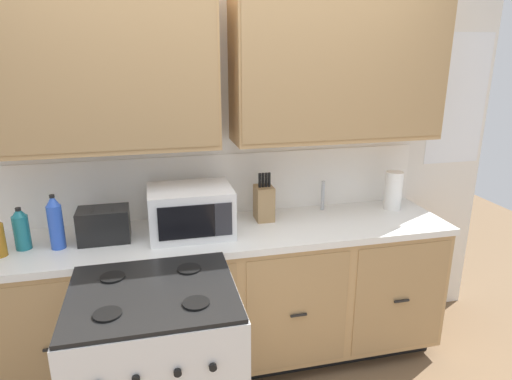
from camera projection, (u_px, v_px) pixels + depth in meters
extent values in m
cube|color=white|center=(221.00, 169.00, 2.92)|extent=(3.87, 0.05, 2.46)
cube|color=white|center=(223.00, 184.00, 2.92)|extent=(2.67, 0.01, 0.40)
cube|color=tan|center=(95.00, 62.00, 2.38)|extent=(1.29, 0.34, 0.95)
cube|color=#A58052|center=(92.00, 63.00, 2.22)|extent=(1.26, 0.01, 0.89)
cube|color=tan|center=(338.00, 61.00, 2.69)|extent=(1.29, 0.34, 0.95)
cube|color=#A58052|center=(351.00, 61.00, 2.53)|extent=(1.26, 0.01, 0.89)
cube|color=white|center=(458.00, 100.00, 3.15)|extent=(0.44, 0.01, 0.90)
cube|color=black|center=(233.00, 351.00, 3.00)|extent=(2.62, 0.48, 0.10)
cube|color=tan|center=(232.00, 294.00, 2.84)|extent=(2.67, 0.60, 0.79)
cube|color=#A88354|center=(53.00, 347.00, 2.33)|extent=(0.61, 0.01, 0.73)
cube|color=black|center=(53.00, 349.00, 2.32)|extent=(0.10, 0.01, 0.01)
cube|color=#A88354|center=(183.00, 329.00, 2.48)|extent=(0.61, 0.01, 0.73)
cube|color=black|center=(183.00, 331.00, 2.47)|extent=(0.10, 0.01, 0.01)
cube|color=#A88354|center=(298.00, 313.00, 2.63)|extent=(0.61, 0.01, 0.73)
cube|color=black|center=(299.00, 315.00, 2.62)|extent=(0.10, 0.01, 0.01)
cube|color=#A88354|center=(401.00, 299.00, 2.78)|extent=(0.61, 0.01, 0.73)
cube|color=black|center=(402.00, 301.00, 2.77)|extent=(0.10, 0.01, 0.01)
cube|color=white|center=(231.00, 233.00, 2.71)|extent=(2.70, 0.63, 0.04)
cube|color=#A8AAAF|center=(332.00, 221.00, 2.89)|extent=(0.56, 0.38, 0.02)
cube|color=white|center=(159.00, 379.00, 2.16)|extent=(0.76, 0.66, 0.92)
cube|color=black|center=(152.00, 292.00, 2.02)|extent=(0.74, 0.65, 0.02)
cylinder|color=black|center=(107.00, 314.00, 1.82)|extent=(0.12, 0.12, 0.01)
cylinder|color=black|center=(196.00, 303.00, 1.90)|extent=(0.12, 0.12, 0.01)
cylinder|color=black|center=(113.00, 277.00, 2.12)|extent=(0.12, 0.12, 0.01)
cylinder|color=black|center=(189.00, 269.00, 2.20)|extent=(0.12, 0.12, 0.01)
cylinder|color=black|center=(136.00, 379.00, 1.73)|extent=(0.03, 0.02, 0.03)
cylinder|color=black|center=(178.00, 373.00, 1.77)|extent=(0.03, 0.02, 0.03)
cylinder|color=black|center=(213.00, 367.00, 1.80)|extent=(0.03, 0.02, 0.03)
cube|color=white|center=(191.00, 211.00, 2.62)|extent=(0.48, 0.36, 0.28)
cube|color=black|center=(187.00, 222.00, 2.44)|extent=(0.31, 0.01, 0.19)
cube|color=#28282D|center=(223.00, 219.00, 2.49)|extent=(0.10, 0.01, 0.19)
cube|color=black|center=(104.00, 225.00, 2.53)|extent=(0.28, 0.18, 0.19)
cube|color=black|center=(93.00, 210.00, 2.49)|extent=(0.02, 0.13, 0.01)
cube|color=black|center=(112.00, 209.00, 2.51)|extent=(0.02, 0.13, 0.01)
cube|color=#9C794E|center=(264.00, 203.00, 2.84)|extent=(0.11, 0.14, 0.22)
cylinder|color=black|center=(260.00, 180.00, 2.78)|extent=(0.02, 0.02, 0.09)
cylinder|color=black|center=(263.00, 180.00, 2.78)|extent=(0.02, 0.02, 0.09)
cylinder|color=black|center=(266.00, 180.00, 2.79)|extent=(0.02, 0.02, 0.09)
cylinder|color=black|center=(269.00, 180.00, 2.79)|extent=(0.02, 0.02, 0.09)
cylinder|color=#B2B5BA|center=(323.00, 196.00, 3.02)|extent=(0.02, 0.02, 0.20)
cylinder|color=white|center=(393.00, 190.00, 3.03)|extent=(0.12, 0.12, 0.26)
cylinder|color=#1E707A|center=(22.00, 233.00, 2.42)|extent=(0.08, 0.08, 0.19)
cone|color=#1E707A|center=(18.00, 212.00, 2.39)|extent=(0.07, 0.07, 0.05)
cylinder|color=black|center=(18.00, 209.00, 2.38)|extent=(0.03, 0.03, 0.02)
cylinder|color=blue|center=(56.00, 227.00, 2.42)|extent=(0.08, 0.08, 0.24)
cone|color=blue|center=(52.00, 200.00, 2.38)|extent=(0.07, 0.07, 0.06)
cylinder|color=black|center=(52.00, 196.00, 2.37)|extent=(0.03, 0.03, 0.02)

